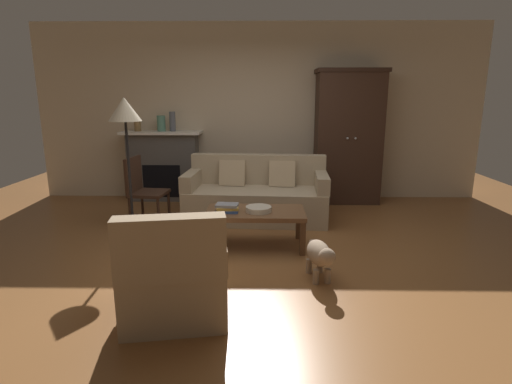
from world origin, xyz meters
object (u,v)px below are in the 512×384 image
at_px(couch, 256,196).
at_px(side_chair_wooden, 142,187).
at_px(coffee_table, 255,215).
at_px(mantel_vase_jade, 161,123).
at_px(mantel_vase_bronze, 138,125).
at_px(fireplace, 164,165).
at_px(mantel_vase_slate, 172,121).
at_px(dog, 320,255).
at_px(armchair_near_left, 175,278).
at_px(fruit_bowl, 259,209).
at_px(floor_lamp, 125,118).
at_px(armoire, 348,137).
at_px(book_stack, 227,208).

xyz_separation_m(couch, side_chair_wooden, (-1.49, -0.30, 0.19)).
distance_m(coffee_table, side_chair_wooden, 1.69).
height_order(couch, coffee_table, couch).
relative_size(coffee_table, mantel_vase_jade, 4.48).
distance_m(couch, mantel_vase_bronze, 2.36).
height_order(fireplace, mantel_vase_jade, mantel_vase_jade).
distance_m(mantel_vase_slate, dog, 3.71).
bearing_deg(armchair_near_left, fireplace, 104.56).
bearing_deg(fruit_bowl, couch, 92.24).
height_order(mantel_vase_jade, floor_lamp, floor_lamp).
relative_size(armoire, side_chair_wooden, 2.30).
relative_size(armoire, armchair_near_left, 2.35).
height_order(fruit_bowl, mantel_vase_bronze, mantel_vase_bronze).
distance_m(fireplace, mantel_vase_slate, 0.73).
bearing_deg(mantel_vase_bronze, couch, -28.72).
height_order(armoire, side_chair_wooden, armoire).
bearing_deg(armoire, floor_lamp, -146.19).
relative_size(fireplace, fruit_bowl, 4.41).
bearing_deg(side_chair_wooden, mantel_vase_jade, 91.78).
xyz_separation_m(couch, armchair_near_left, (-0.58, -2.58, -0.00)).
distance_m(couch, fruit_bowl, 1.13).
xyz_separation_m(book_stack, armchair_near_left, (-0.28, -1.45, -0.15)).
xyz_separation_m(coffee_table, fruit_bowl, (0.04, -0.05, 0.08)).
bearing_deg(armchair_near_left, book_stack, 79.10).
distance_m(armoire, mantel_vase_jade, 2.96).
height_order(mantel_vase_jade, armchair_near_left, mantel_vase_jade).
height_order(mantel_vase_bronze, armchair_near_left, mantel_vase_bronze).
relative_size(fireplace, mantel_vase_bronze, 6.21).
bearing_deg(mantel_vase_slate, floor_lamp, -92.38).
relative_size(mantel_vase_bronze, floor_lamp, 0.12).
xyz_separation_m(mantel_vase_jade, armchair_near_left, (0.95, -3.63, -0.93)).
bearing_deg(mantel_vase_bronze, fireplace, 2.70).
bearing_deg(mantel_vase_jade, floor_lamp, -87.15).
relative_size(book_stack, armchair_near_left, 0.29).
relative_size(couch, mantel_vase_bronze, 9.69).
bearing_deg(mantel_vase_slate, fireplace, 174.31).
relative_size(fruit_bowl, mantel_vase_bronze, 1.41).
bearing_deg(book_stack, coffee_table, 11.14).
height_order(mantel_vase_jade, side_chair_wooden, mantel_vase_jade).
bearing_deg(book_stack, armoire, 50.83).
distance_m(mantel_vase_bronze, armchair_near_left, 3.96).
bearing_deg(mantel_vase_slate, fruit_bowl, -57.24).
distance_m(couch, mantel_vase_slate, 1.95).
xyz_separation_m(fireplace, floor_lamp, (0.10, -1.99, 0.86)).
xyz_separation_m(fireplace, mantel_vase_bronze, (-0.38, -0.02, 0.65)).
relative_size(coffee_table, armchair_near_left, 1.25).
bearing_deg(armchair_near_left, mantel_vase_bronze, 110.09).
bearing_deg(dog, mantel_vase_jade, 125.81).
xyz_separation_m(couch, book_stack, (-0.30, -1.13, 0.15)).
xyz_separation_m(coffee_table, side_chair_wooden, (-1.49, 0.78, 0.15)).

